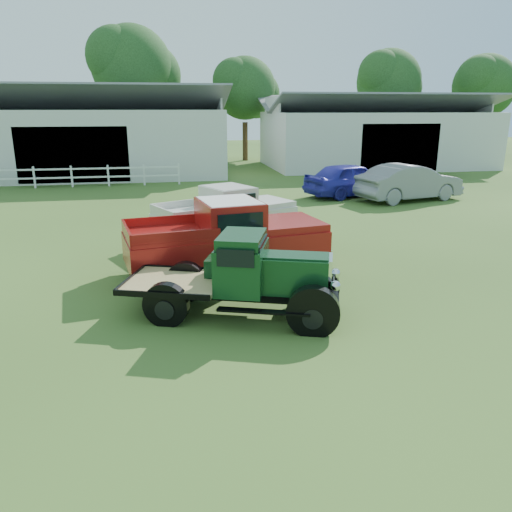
{
  "coord_description": "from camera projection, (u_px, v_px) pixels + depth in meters",
  "views": [
    {
      "loc": [
        -1.76,
        -9.66,
        4.35
      ],
      "look_at": [
        0.2,
        1.2,
        1.05
      ],
      "focal_mm": 35.0,
      "sensor_mm": 36.0,
      "label": 1
    }
  ],
  "objects": [
    {
      "name": "ground",
      "position": [
        257.0,
        319.0,
        10.65
      ],
      "size": [
        120.0,
        120.0,
        0.0
      ],
      "primitive_type": "plane",
      "color": "#35501E"
    },
    {
      "name": "tree_b",
      "position": [
        133.0,
        89.0,
        40.39
      ],
      "size": [
        6.9,
        6.9,
        11.5
      ],
      "primitive_type": null,
      "color": "black",
      "rests_on": "ground"
    },
    {
      "name": "tree_c",
      "position": [
        245.0,
        105.0,
        41.33
      ],
      "size": [
        5.4,
        5.4,
        9.0
      ],
      "primitive_type": null,
      "color": "black",
      "rests_on": "ground"
    },
    {
      "name": "vintage_flatbed",
      "position": [
        238.0,
        275.0,
        10.62
      ],
      "size": [
        4.95,
        3.22,
        1.83
      ],
      "primitive_type": null,
      "rotation": [
        0.0,
        0.0,
        -0.33
      ],
      "color": "#10381B",
      "rests_on": "ground"
    },
    {
      "name": "red_pickup",
      "position": [
        226.0,
        236.0,
        13.43
      ],
      "size": [
        5.8,
        3.04,
        2.01
      ],
      "primitive_type": null,
      "rotation": [
        0.0,
        0.0,
        0.17
      ],
      "color": "maroon",
      "rests_on": "ground"
    },
    {
      "name": "misc_car_grey",
      "position": [
        409.0,
        182.0,
        24.03
      ],
      "size": [
        5.56,
        3.07,
        1.74
      ],
      "primitive_type": "imported",
      "rotation": [
        0.0,
        0.0,
        1.82
      ],
      "color": "gray",
      "rests_on": "ground"
    },
    {
      "name": "misc_car_blue",
      "position": [
        351.0,
        179.0,
        25.24
      ],
      "size": [
        5.35,
        3.48,
        1.69
      ],
      "primitive_type": "imported",
      "rotation": [
        0.0,
        0.0,
        1.89
      ],
      "color": "#2C29A3",
      "rests_on": "ground"
    },
    {
      "name": "fence_rail",
      "position": [
        53.0,
        177.0,
        27.98
      ],
      "size": [
        14.2,
        0.16,
        1.2
      ],
      "primitive_type": null,
      "color": "white",
      "rests_on": "ground"
    },
    {
      "name": "shed_left",
      "position": [
        84.0,
        132.0,
        33.18
      ],
      "size": [
        18.8,
        10.2,
        5.6
      ],
      "primitive_type": null,
      "color": "silver",
      "rests_on": "ground"
    },
    {
      "name": "white_pickup",
      "position": [
        226.0,
        214.0,
        16.72
      ],
      "size": [
        5.25,
        3.8,
        1.8
      ],
      "primitive_type": null,
      "rotation": [
        0.0,
        0.0,
        0.44
      ],
      "color": "beige",
      "rests_on": "ground"
    },
    {
      "name": "shed_right",
      "position": [
        375.0,
        131.0,
        37.75
      ],
      "size": [
        16.8,
        9.2,
        5.2
      ],
      "primitive_type": null,
      "color": "silver",
      "rests_on": "ground"
    },
    {
      "name": "tree_d",
      "position": [
        387.0,
        100.0,
        44.34
      ],
      "size": [
        6.0,
        6.0,
        10.0
      ],
      "primitive_type": null,
      "color": "black",
      "rests_on": "ground"
    },
    {
      "name": "tree_e",
      "position": [
        482.0,
        103.0,
        43.89
      ],
      "size": [
        5.7,
        5.7,
        9.5
      ],
      "primitive_type": null,
      "color": "black",
      "rests_on": "ground"
    }
  ]
}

